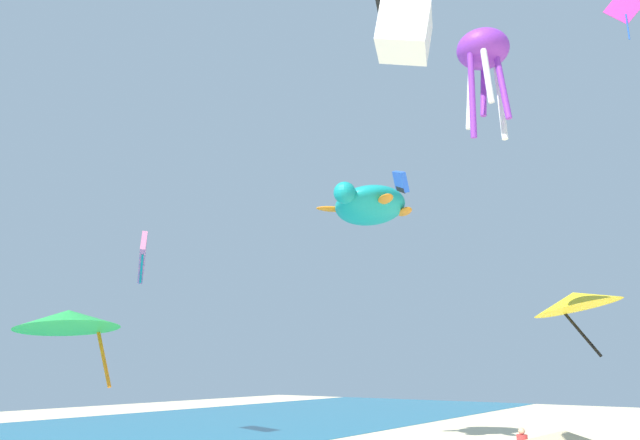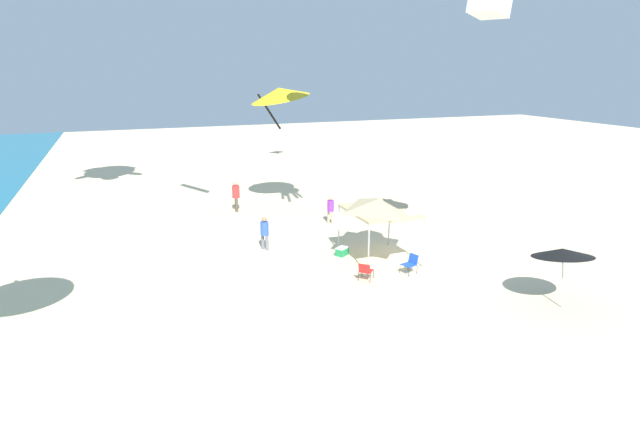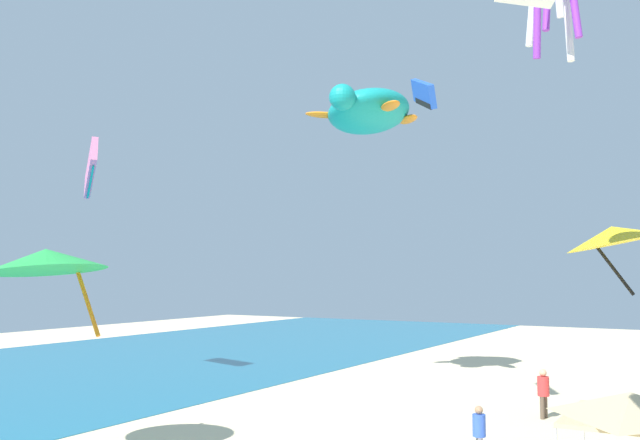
{
  "view_description": "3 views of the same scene",
  "coord_description": "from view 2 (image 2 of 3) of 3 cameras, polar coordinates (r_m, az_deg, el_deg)",
  "views": [
    {
      "loc": [
        -15.76,
        -2.41,
        4.46
      ],
      "look_at": [
        2.17,
        10.46,
        10.03
      ],
      "focal_mm": 32.64,
      "sensor_mm": 36.0,
      "label": 1
    },
    {
      "loc": [
        -20.22,
        12.21,
        8.59
      ],
      "look_at": [
        1.22,
        3.95,
        1.81
      ],
      "focal_mm": 28.96,
      "sensor_mm": 36.0,
      "label": 2
    },
    {
      "loc": [
        -17.84,
        -0.57,
        5.67
      ],
      "look_at": [
        2.17,
        11.18,
        7.48
      ],
      "focal_mm": 38.98,
      "sensor_mm": 36.0,
      "label": 3
    }
  ],
  "objects": [
    {
      "name": "beach_umbrella",
      "position": [
        21.06,
        25.22,
        -3.28
      ],
      "size": [
        2.23,
        2.21,
        2.42
      ],
      "color": "silver",
      "rests_on": "ground"
    },
    {
      "name": "person_far_stroller",
      "position": [
        25.27,
        -6.15,
        -1.17
      ],
      "size": [
        0.41,
        0.4,
        1.68
      ],
      "rotation": [
        0.0,
        0.0,
        0.5
      ],
      "color": "slate",
      "rests_on": "ground"
    },
    {
      "name": "folding_chair_facing_ocean",
      "position": [
        21.74,
        5.04,
        -5.54
      ],
      "size": [
        0.81,
        0.8,
        0.82
      ],
      "rotation": [
        0.0,
        0.0,
        0.82
      ],
      "color": "black",
      "rests_on": "ground"
    },
    {
      "name": "cooler_box",
      "position": [
        24.65,
        2.46,
        -3.47
      ],
      "size": [
        0.69,
        0.74,
        0.4
      ],
      "color": "#1E8C4C",
      "rests_on": "ground"
    },
    {
      "name": "person_kite_handler",
      "position": [
        32.36,
        -9.27,
        2.89
      ],
      "size": [
        0.51,
        0.46,
        1.92
      ],
      "rotation": [
        0.0,
        0.0,
        3.02
      ],
      "color": "brown",
      "rests_on": "ground"
    },
    {
      "name": "canopy_tent",
      "position": [
        23.59,
        6.73,
        1.62
      ],
      "size": [
        3.32,
        2.81,
        2.94
      ],
      "rotation": [
        0.0,
        0.0,
        -0.0
      ],
      "color": "#B7B7BC",
      "rests_on": "ground"
    },
    {
      "name": "folding_chair_left_of_tent",
      "position": [
        22.82,
        9.98,
        -4.65
      ],
      "size": [
        0.68,
        0.75,
        0.82
      ],
      "rotation": [
        0.0,
        0.0,
        3.45
      ],
      "color": "black",
      "rests_on": "ground"
    },
    {
      "name": "kite_delta_yellow",
      "position": [
        31.77,
        -4.5,
        13.77
      ],
      "size": [
        4.16,
        4.21,
        2.98
      ],
      "rotation": [
        0.0,
        0.0,
        3.33
      ],
      "color": "yellow"
    },
    {
      "name": "person_beachcomber",
      "position": [
        29.46,
        1.17,
        1.38
      ],
      "size": [
        0.38,
        0.38,
        1.59
      ],
      "rotation": [
        0.0,
        0.0,
        3.7
      ],
      "color": "#C6B28C",
      "rests_on": "ground"
    },
    {
      "name": "ground",
      "position": [
        25.15,
        9.47,
        -3.88
      ],
      "size": [
        120.0,
        120.0,
        0.1
      ],
      "primitive_type": "cube",
      "color": "beige"
    }
  ]
}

